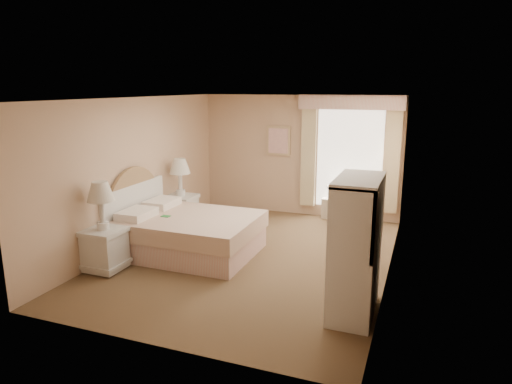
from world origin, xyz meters
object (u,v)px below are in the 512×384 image
at_px(nightstand_near, 104,238).
at_px(nightstand_far, 181,202).
at_px(bed, 184,232).
at_px(armoire, 356,259).
at_px(cafe_chair, 354,216).
at_px(round_table, 345,198).

relative_size(nightstand_near, nightstand_far, 1.00).
bearing_deg(nightstand_near, bed, 56.40).
xyz_separation_m(bed, nightstand_far, (-0.72, 1.17, 0.15)).
height_order(nightstand_far, armoire, armoire).
bearing_deg(bed, cafe_chair, 24.08).
height_order(nightstand_near, nightstand_far, nightstand_near).
bearing_deg(nightstand_far, bed, -58.32).
distance_m(bed, round_table, 3.38).
height_order(bed, nightstand_far, bed).
xyz_separation_m(bed, round_table, (2.17, 2.58, 0.15)).
bearing_deg(round_table, armoire, -78.33).
xyz_separation_m(nightstand_near, armoire, (3.65, -0.01, 0.19)).
bearing_deg(round_table, nightstand_far, -153.96).
relative_size(nightstand_far, armoire, 0.79).
distance_m(nightstand_far, cafe_chair, 3.29).
relative_size(round_table, cafe_chair, 0.77).
xyz_separation_m(nightstand_far, armoire, (3.65, -2.26, 0.19)).
relative_size(nightstand_far, cafe_chair, 1.35).
xyz_separation_m(bed, armoire, (2.93, -1.09, 0.34)).
xyz_separation_m(nightstand_near, cafe_chair, (3.29, 2.23, 0.07)).
height_order(nightstand_near, armoire, armoire).
distance_m(bed, nightstand_near, 1.31).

